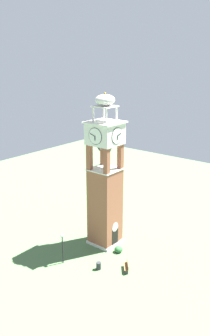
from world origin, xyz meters
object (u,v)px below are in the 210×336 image
(park_bench, at_px, (126,266))
(lamp_post, at_px, (62,243))
(clock_tower, at_px, (105,186))
(trash_bin, at_px, (99,266))

(park_bench, height_order, lamp_post, lamp_post)
(clock_tower, distance_m, trash_bin, 9.02)
(lamp_post, distance_m, trash_bin, 4.60)
(clock_tower, distance_m, lamp_post, 8.08)
(park_bench, xyz_separation_m, trash_bin, (-1.71, 2.42, -0.08))
(clock_tower, height_order, trash_bin, clock_tower)
(clock_tower, xyz_separation_m, park_bench, (-3.10, -5.43, -6.92))
(clock_tower, height_order, park_bench, clock_tower)
(clock_tower, relative_size, trash_bin, 22.56)
(trash_bin, bearing_deg, lamp_post, 111.91)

